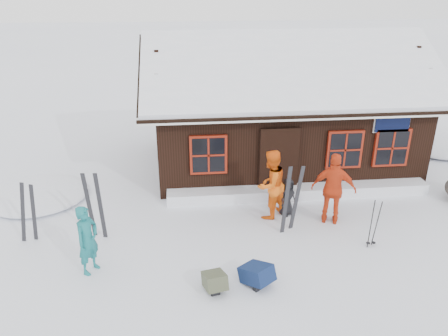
{
  "coord_description": "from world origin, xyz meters",
  "views": [
    {
      "loc": [
        -1.83,
        -8.77,
        5.83
      ],
      "look_at": [
        -0.75,
        1.59,
        1.3
      ],
      "focal_mm": 35.0,
      "sensor_mm": 36.0,
      "label": 1
    }
  ],
  "objects_px": {
    "skier_orange_left": "(271,184)",
    "ski_poles": "(374,224)",
    "ski_pair_left": "(28,213)",
    "backpack_blue": "(257,277)",
    "skier_crouched": "(287,197)",
    "backpack_olive": "(215,284)",
    "skier_orange_right": "(334,189)",
    "skier_teal": "(88,240)"
  },
  "relations": [
    {
      "from": "ski_pair_left",
      "to": "ski_poles",
      "type": "height_order",
      "value": "ski_pair_left"
    },
    {
      "from": "backpack_blue",
      "to": "backpack_olive",
      "type": "relative_size",
      "value": 1.13
    },
    {
      "from": "backpack_blue",
      "to": "backpack_olive",
      "type": "bearing_deg",
      "value": 150.32
    },
    {
      "from": "ski_pair_left",
      "to": "backpack_olive",
      "type": "bearing_deg",
      "value": -18.97
    },
    {
      "from": "skier_teal",
      "to": "ski_poles",
      "type": "distance_m",
      "value": 6.43
    },
    {
      "from": "skier_orange_left",
      "to": "backpack_olive",
      "type": "distance_m",
      "value": 3.42
    },
    {
      "from": "skier_teal",
      "to": "ski_pair_left",
      "type": "relative_size",
      "value": 0.99
    },
    {
      "from": "skier_teal",
      "to": "ski_poles",
      "type": "xyz_separation_m",
      "value": [
        6.42,
        0.3,
        -0.2
      ]
    },
    {
      "from": "skier_teal",
      "to": "skier_crouched",
      "type": "bearing_deg",
      "value": -35.84
    },
    {
      "from": "skier_orange_left",
      "to": "ski_poles",
      "type": "xyz_separation_m",
      "value": [
        2.12,
        -1.65,
        -0.35
      ]
    },
    {
      "from": "skier_crouched",
      "to": "backpack_olive",
      "type": "xyz_separation_m",
      "value": [
        -2.18,
        -2.91,
        -0.37
      ]
    },
    {
      "from": "ski_pair_left",
      "to": "ski_poles",
      "type": "relative_size",
      "value": 1.27
    },
    {
      "from": "skier_orange_left",
      "to": "skier_orange_right",
      "type": "xyz_separation_m",
      "value": [
        1.52,
        -0.47,
        0.02
      ]
    },
    {
      "from": "skier_crouched",
      "to": "ski_pair_left",
      "type": "distance_m",
      "value": 6.44
    },
    {
      "from": "ski_pair_left",
      "to": "backpack_blue",
      "type": "distance_m",
      "value": 5.58
    },
    {
      "from": "skier_orange_left",
      "to": "backpack_blue",
      "type": "relative_size",
      "value": 2.94
    },
    {
      "from": "skier_teal",
      "to": "ski_pair_left",
      "type": "bearing_deg",
      "value": 81.31
    },
    {
      "from": "ski_poles",
      "to": "backpack_olive",
      "type": "distance_m",
      "value": 4.03
    },
    {
      "from": "skier_orange_right",
      "to": "backpack_blue",
      "type": "distance_m",
      "value": 3.37
    },
    {
      "from": "skier_crouched",
      "to": "ski_poles",
      "type": "bearing_deg",
      "value": -78.0
    },
    {
      "from": "skier_orange_right",
      "to": "backpack_blue",
      "type": "xyz_separation_m",
      "value": [
        -2.34,
        -2.3,
        -0.78
      ]
    },
    {
      "from": "ski_poles",
      "to": "backpack_blue",
      "type": "height_order",
      "value": "ski_poles"
    },
    {
      "from": "backpack_olive",
      "to": "skier_orange_right",
      "type": "bearing_deg",
      "value": 24.88
    },
    {
      "from": "ski_poles",
      "to": "skier_orange_right",
      "type": "bearing_deg",
      "value": 116.81
    },
    {
      "from": "backpack_blue",
      "to": "skier_teal",
      "type": "bearing_deg",
      "value": 130.99
    },
    {
      "from": "skier_orange_right",
      "to": "skier_crouched",
      "type": "relative_size",
      "value": 1.83
    },
    {
      "from": "backpack_olive",
      "to": "skier_orange_left",
      "type": "bearing_deg",
      "value": 47.56
    },
    {
      "from": "skier_orange_left",
      "to": "skier_orange_right",
      "type": "relative_size",
      "value": 0.98
    },
    {
      "from": "ski_poles",
      "to": "backpack_blue",
      "type": "distance_m",
      "value": 3.17
    },
    {
      "from": "ski_pair_left",
      "to": "backpack_blue",
      "type": "xyz_separation_m",
      "value": [
        5.1,
        -2.19,
        -0.57
      ]
    },
    {
      "from": "skier_orange_right",
      "to": "skier_crouched",
      "type": "bearing_deg",
      "value": -5.69
    },
    {
      "from": "skier_orange_left",
      "to": "backpack_blue",
      "type": "bearing_deg",
      "value": 34.65
    },
    {
      "from": "ski_pair_left",
      "to": "backpack_olive",
      "type": "height_order",
      "value": "ski_pair_left"
    },
    {
      "from": "skier_teal",
      "to": "backpack_blue",
      "type": "height_order",
      "value": "skier_teal"
    },
    {
      "from": "skier_teal",
      "to": "skier_crouched",
      "type": "distance_m",
      "value": 5.19
    },
    {
      "from": "skier_teal",
      "to": "skier_orange_right",
      "type": "xyz_separation_m",
      "value": [
        5.83,
        1.48,
        0.17
      ]
    },
    {
      "from": "skier_orange_right",
      "to": "skier_crouched",
      "type": "xyz_separation_m",
      "value": [
        -1.04,
        0.51,
        -0.43
      ]
    },
    {
      "from": "skier_orange_left",
      "to": "ski_pair_left",
      "type": "relative_size",
      "value": 1.18
    },
    {
      "from": "skier_crouched",
      "to": "backpack_blue",
      "type": "height_order",
      "value": "skier_crouched"
    },
    {
      "from": "ski_poles",
      "to": "backpack_olive",
      "type": "xyz_separation_m",
      "value": [
        -3.82,
        -1.21,
        -0.43
      ]
    },
    {
      "from": "ski_poles",
      "to": "backpack_blue",
      "type": "xyz_separation_m",
      "value": [
        -2.94,
        -1.12,
        -0.41
      ]
    },
    {
      "from": "skier_orange_right",
      "to": "backpack_blue",
      "type": "relative_size",
      "value": 3.0
    }
  ]
}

